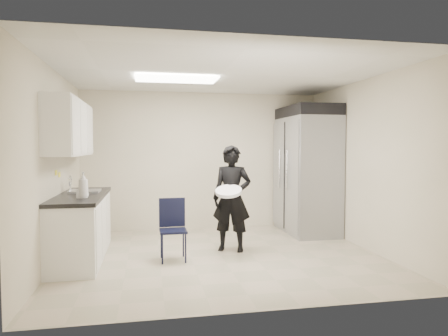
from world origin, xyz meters
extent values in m
plane|color=tan|center=(0.00, 0.00, 0.00)|extent=(4.50, 4.50, 0.00)
plane|color=silver|center=(0.00, 0.00, 2.60)|extent=(4.50, 4.50, 0.00)
plane|color=beige|center=(0.00, 2.00, 1.30)|extent=(4.50, 0.00, 4.50)
plane|color=beige|center=(-2.25, 0.00, 1.30)|extent=(0.00, 4.00, 4.00)
plane|color=beige|center=(2.25, 0.00, 1.30)|extent=(0.00, 4.00, 4.00)
cube|color=white|center=(-0.60, 0.40, 2.57)|extent=(1.20, 0.60, 0.02)
cube|color=silver|center=(-1.95, 0.20, 0.43)|extent=(0.60, 1.90, 0.86)
cube|color=black|center=(-1.95, 0.20, 0.89)|extent=(0.64, 1.95, 0.05)
cube|color=gray|center=(-1.93, 0.45, 0.87)|extent=(0.42, 0.40, 0.14)
cylinder|color=silver|center=(-2.13, 0.45, 1.02)|extent=(0.02, 0.02, 0.24)
cube|color=silver|center=(-2.08, 0.20, 1.83)|extent=(0.35, 1.80, 0.75)
cube|color=black|center=(-2.14, 1.35, 1.62)|extent=(0.22, 0.30, 0.35)
cube|color=yellow|center=(-2.24, 0.10, 1.22)|extent=(0.00, 0.12, 0.07)
cube|color=yellow|center=(-2.24, 0.30, 1.18)|extent=(0.00, 0.12, 0.07)
cube|color=gray|center=(1.83, 1.27, 1.05)|extent=(0.80, 1.35, 2.10)
cube|color=black|center=(1.83, 1.27, 2.20)|extent=(0.80, 1.35, 0.20)
cube|color=black|center=(-0.69, -0.12, 0.41)|extent=(0.37, 0.37, 0.82)
imported|color=black|center=(0.21, 0.25, 0.80)|extent=(0.69, 0.58, 1.59)
cylinder|color=white|center=(0.11, 0.02, 0.93)|extent=(0.50, 0.50, 0.05)
imported|color=white|center=(-1.85, -0.24, 1.08)|extent=(0.17, 0.17, 0.34)
imported|color=#A1A1AC|center=(-1.88, -0.25, 1.00)|extent=(0.08, 0.09, 0.18)
camera|label=1|loc=(-1.02, -5.59, 1.57)|focal=32.00mm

